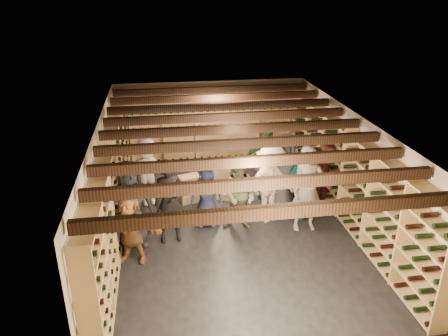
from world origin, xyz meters
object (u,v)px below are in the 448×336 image
crate_loose (227,195)px  person_10 (266,161)px  person_2 (241,195)px  person_12 (281,175)px  person_4 (303,182)px  person_11 (287,168)px  person_7 (307,189)px  crate_stack_left (190,188)px  person_3 (271,183)px  crate_stack_right (220,176)px  person_9 (147,172)px  person_8 (326,179)px  person_0 (130,205)px  person_5 (130,227)px  person_6 (207,194)px  person_1 (170,202)px

crate_loose → person_10: 1.29m
person_2 → person_12: bearing=47.2°
crate_loose → person_4: person_4 is taller
person_2 → person_11: person_11 is taller
crate_loose → person_7: bearing=-49.1°
crate_stack_left → person_3: (1.72, -1.20, 0.59)m
crate_stack_right → person_9: 1.99m
person_8 → person_0: bearing=171.0°
crate_stack_left → person_4: (2.49, -1.14, 0.54)m
crate_stack_left → crate_stack_right: 1.03m
person_0 → crate_stack_right: bearing=28.5°
person_3 → person_11: person_3 is taller
crate_loose → person_0: bearing=-141.7°
crate_stack_left → crate_stack_right: same height
person_7 → person_8: size_ratio=1.08×
person_11 → crate_stack_left: bearing=178.5°
person_5 → person_12: person_12 is taller
person_0 → person_10: size_ratio=1.00×
person_3 → person_11: bearing=34.0°
person_6 → person_11: (2.07, 0.87, 0.12)m
person_10 → person_3: bearing=-92.0°
crate_loose → person_3: bearing=-57.1°
person_4 → person_8: size_ratio=0.99×
person_2 → person_4: size_ratio=0.93×
person_2 → person_5: person_2 is taller
crate_stack_right → person_3: size_ratio=0.37×
person_1 → person_8: person_1 is taller
person_7 → person_0: bearing=179.6°
person_6 → person_12: size_ratio=0.83×
person_1 → person_0: bearing=176.2°
person_6 → person_4: bearing=10.6°
crate_stack_left → person_1: 1.89m
person_7 → person_9: person_7 is taller
crate_stack_left → person_8: size_ratio=0.38×
crate_loose → person_8: person_8 is taller
person_2 → person_11: (1.35, 1.14, 0.06)m
person_7 → person_12: size_ratio=1.05×
person_2 → person_6: 0.76m
crate_stack_left → person_7: 3.00m
crate_stack_right → person_3: 2.10m
crate_loose → person_2: (0.06, -1.45, 0.73)m
crate_stack_left → person_4: size_ratio=0.39×
person_3 → person_4: 0.78m
person_7 → person_4: bearing=78.5°
person_8 → person_3: bearing=166.0°
crate_stack_right → person_3: bearing=-63.9°
person_8 → person_11: (-0.69, 0.80, -0.01)m
person_12 → person_5: bearing=-166.2°
person_1 → person_2: person_1 is taller
crate_stack_left → crate_loose: size_ratio=1.36×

